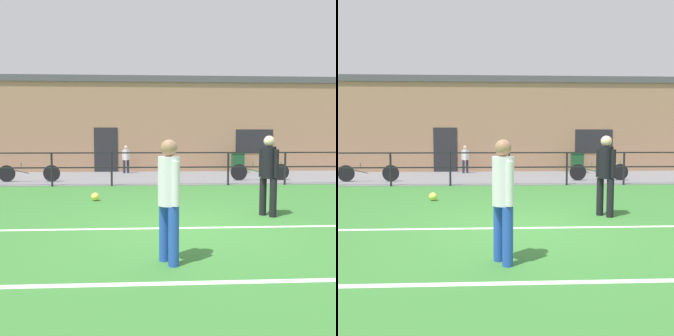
% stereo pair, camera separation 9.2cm
% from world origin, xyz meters
% --- Properties ---
extents(ground, '(60.00, 44.00, 0.04)m').
position_xyz_m(ground, '(0.00, 0.00, -0.02)').
color(ground, '#387A33').
extents(field_line_touchline, '(36.00, 0.11, 0.00)m').
position_xyz_m(field_line_touchline, '(0.00, 0.05, 0.00)').
color(field_line_touchline, white).
rests_on(field_line_touchline, ground).
extents(field_line_hash, '(36.00, 0.11, 0.00)m').
position_xyz_m(field_line_hash, '(0.00, -2.52, 0.00)').
color(field_line_hash, white).
rests_on(field_line_hash, ground).
extents(pavement_strip, '(48.00, 5.00, 0.02)m').
position_xyz_m(pavement_strip, '(0.00, 8.50, 0.01)').
color(pavement_strip, slate).
rests_on(pavement_strip, ground).
extents(perimeter_fence, '(36.07, 0.07, 1.15)m').
position_xyz_m(perimeter_fence, '(0.00, 6.00, 0.75)').
color(perimeter_fence, black).
rests_on(perimeter_fence, ground).
extents(clubhouse_facade, '(28.00, 2.56, 4.52)m').
position_xyz_m(clubhouse_facade, '(0.00, 12.20, 2.27)').
color(clubhouse_facade, '#A37A5B').
rests_on(clubhouse_facade, ground).
extents(player_goalkeeper, '(0.32, 0.39, 1.70)m').
position_xyz_m(player_goalkeeper, '(1.76, 0.99, 0.96)').
color(player_goalkeeper, black).
rests_on(player_goalkeeper, ground).
extents(player_striker, '(0.29, 0.41, 1.64)m').
position_xyz_m(player_striker, '(-0.50, -1.83, 0.93)').
color(player_striker, blue).
rests_on(player_striker, ground).
extents(soccer_ball_spare, '(0.21, 0.21, 0.21)m').
position_xyz_m(soccer_ball_spare, '(-2.15, 3.08, 0.11)').
color(soccer_ball_spare, '#E5E04C').
rests_on(soccer_ball_spare, ground).
extents(spectator_child, '(0.32, 0.22, 1.25)m').
position_xyz_m(spectator_child, '(-1.76, 10.29, 0.73)').
color(spectator_child, '#232D4C').
rests_on(spectator_child, pavement_strip).
extents(bicycle_parked_0, '(2.24, 0.04, 0.71)m').
position_xyz_m(bicycle_parked_0, '(-5.13, 7.20, 0.34)').
color(bicycle_parked_0, black).
rests_on(bicycle_parked_0, pavement_strip).
extents(bicycle_parked_2, '(2.24, 0.04, 0.72)m').
position_xyz_m(bicycle_parked_2, '(3.48, 7.20, 0.35)').
color(bicycle_parked_2, black).
rests_on(bicycle_parked_2, pavement_strip).
extents(trash_bin_0, '(0.55, 0.47, 0.94)m').
position_xyz_m(trash_bin_0, '(3.37, 10.22, 0.50)').
color(trash_bin_0, '#194C28').
rests_on(trash_bin_0, pavement_strip).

